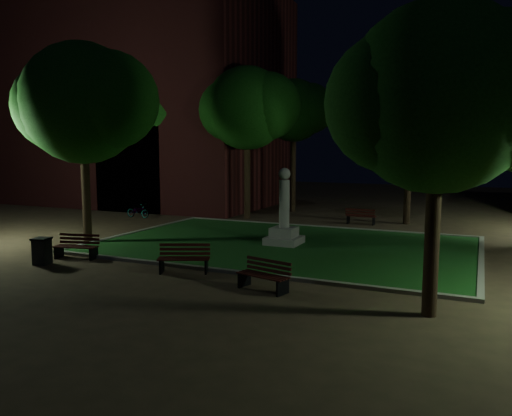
{
  "coord_description": "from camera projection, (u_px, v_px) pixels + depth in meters",
  "views": [
    {
      "loc": [
        7.47,
        -17.33,
        4.11
      ],
      "look_at": [
        -0.85,
        1.0,
        1.67
      ],
      "focal_mm": 35.0,
      "sensor_mm": 36.0,
      "label": 1
    }
  ],
  "objects": [
    {
      "name": "lawn_kerb",
      "position": [
        284.0,
        244.0,
        21.02
      ],
      "size": [
        15.4,
        10.4,
        0.12
      ],
      "color": "slate",
      "rests_on": "ground"
    },
    {
      "name": "ground",
      "position": [
        265.0,
        255.0,
        19.22
      ],
      "size": [
        80.0,
        80.0,
        0.0
      ],
      "primitive_type": "plane",
      "color": "#443424"
    },
    {
      "name": "bench_near_right",
      "position": [
        264.0,
        276.0,
        14.42
      ],
      "size": [
        1.69,
        0.94,
        0.88
      ],
      "rotation": [
        0.0,
        0.0,
        -0.25
      ],
      "color": "black",
      "rests_on": "ground"
    },
    {
      "name": "bench_far_side",
      "position": [
        361.0,
        217.0,
        26.82
      ],
      "size": [
        1.58,
        0.57,
        0.86
      ],
      "rotation": [
        0.0,
        0.0,
        3.15
      ],
      "color": "black",
      "rests_on": "ground"
    },
    {
      "name": "lamppost_nw",
      "position": [
        152.0,
        165.0,
        31.4
      ],
      "size": [
        1.18,
        0.28,
        4.29
      ],
      "color": "black",
      "rests_on": "ground"
    },
    {
      "name": "tree_se",
      "position": [
        443.0,
        98.0,
        11.59
      ],
      "size": [
        5.54,
        4.52,
        7.52
      ],
      "color": "black",
      "rests_on": "ground"
    },
    {
      "name": "tree_north_er",
      "position": [
        412.0,
        106.0,
        26.22
      ],
      "size": [
        5.27,
        4.31,
        8.45
      ],
      "color": "black",
      "rests_on": "ground"
    },
    {
      "name": "tree_north_wl",
      "position": [
        249.0,
        108.0,
        28.3
      ],
      "size": [
        5.82,
        4.75,
        8.72
      ],
      "color": "black",
      "rests_on": "ground"
    },
    {
      "name": "building_main",
      "position": [
        144.0,
        104.0,
        37.3
      ],
      "size": [
        20.0,
        12.0,
        15.0
      ],
      "color": "#441617",
      "rests_on": "ground"
    },
    {
      "name": "bench_near_left",
      "position": [
        184.0,
        259.0,
        16.5
      ],
      "size": [
        1.79,
        1.23,
        0.93
      ],
      "rotation": [
        0.0,
        0.0,
        0.42
      ],
      "color": "black",
      "rests_on": "ground"
    },
    {
      "name": "lawn",
      "position": [
        284.0,
        245.0,
        21.03
      ],
      "size": [
        15.0,
        10.0,
        0.08
      ],
      "primitive_type": "cube",
      "color": "#174918",
      "rests_on": "ground"
    },
    {
      "name": "monument",
      "position": [
        284.0,
        223.0,
        20.92
      ],
      "size": [
        1.4,
        1.4,
        3.2
      ],
      "color": "gray",
      "rests_on": "lawn"
    },
    {
      "name": "bench_west_near",
      "position": [
        77.0,
        247.0,
        18.6
      ],
      "size": [
        1.71,
        0.92,
        0.89
      ],
      "rotation": [
        0.0,
        0.0,
        0.23
      ],
      "color": "black",
      "rests_on": "ground"
    },
    {
      "name": "trash_bin",
      "position": [
        42.0,
        251.0,
        17.63
      ],
      "size": [
        0.66,
        0.66,
        0.95
      ],
      "color": "black",
      "rests_on": "ground"
    },
    {
      "name": "tree_far_north",
      "position": [
        295.0,
        111.0,
        31.51
      ],
      "size": [
        4.86,
        3.96,
        8.44
      ],
      "color": "black",
      "rests_on": "ground"
    },
    {
      "name": "tree_west",
      "position": [
        84.0,
        103.0,
        20.8
      ],
      "size": [
        6.22,
        5.08,
        8.49
      ],
      "color": "black",
      "rests_on": "ground"
    },
    {
      "name": "tree_nw",
      "position": [
        178.0,
        116.0,
        32.12
      ],
      "size": [
        5.94,
        4.85,
        8.55
      ],
      "color": "black",
      "rests_on": "ground"
    },
    {
      "name": "bicycle",
      "position": [
        138.0,
        211.0,
        29.36
      ],
      "size": [
        1.63,
        0.63,
        0.84
      ],
      "primitive_type": "imported",
      "rotation": [
        0.0,
        0.0,
        1.53
      ],
      "color": "black",
      "rests_on": "ground"
    }
  ]
}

